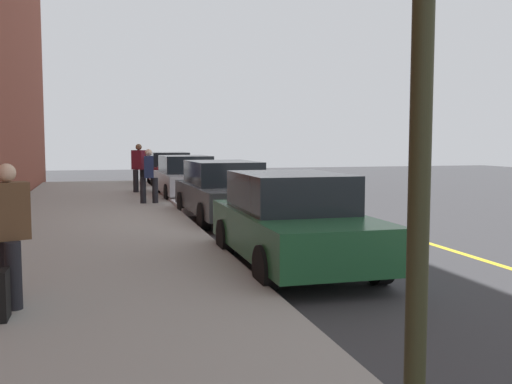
{
  "coord_description": "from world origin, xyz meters",
  "views": [
    {
      "loc": [
        14.32,
        -3.09,
        2.03
      ],
      "look_at": [
        1.94,
        0.23,
        0.91
      ],
      "focal_mm": 40.95,
      "sensor_mm": 36.0,
      "label": 1
    }
  ],
  "objects": [
    {
      "name": "snow_bank_curb",
      "position": [
        -4.07,
        -0.7,
        0.11
      ],
      "size": [
        5.71,
        0.56,
        0.22
      ],
      "primitive_type": "cube",
      "color": "white",
      "rests_on": "ground"
    },
    {
      "name": "pedestrian_burgundy_coat",
      "position": [
        -7.61,
        -1.68,
        1.09
      ],
      "size": [
        0.55,
        0.55,
        1.77
      ],
      "color": "black",
      "rests_on": "sidewalk"
    },
    {
      "name": "parked_car_silver",
      "position": [
        -6.12,
        -0.15,
        0.76
      ],
      "size": [
        4.49,
        1.99,
        1.51
      ],
      "color": "black",
      "rests_on": "ground"
    },
    {
      "name": "ground_plane",
      "position": [
        0.0,
        0.0,
        0.0
      ],
      "size": [
        56.0,
        56.0,
        0.0
      ],
      "primitive_type": "plane",
      "color": "#333335"
    },
    {
      "name": "pedestrian_brown_coat",
      "position": [
        7.27,
        -4.11,
        1.02
      ],
      "size": [
        0.52,
        0.51,
        1.63
      ],
      "color": "black",
      "rests_on": "sidewalk"
    },
    {
      "name": "parked_car_green",
      "position": [
        5.52,
        -0.12,
        0.76
      ],
      "size": [
        4.26,
        1.91,
        1.51
      ],
      "color": "black",
      "rests_on": "ground"
    },
    {
      "name": "sidewalk",
      "position": [
        0.0,
        -3.3,
        0.07
      ],
      "size": [
        28.0,
        4.6,
        0.15
      ],
      "primitive_type": "cube",
      "color": "gray",
      "rests_on": "ground"
    },
    {
      "name": "pedestrian_navy_coat",
      "position": [
        -3.52,
        -1.65,
        1.02
      ],
      "size": [
        0.46,
        0.54,
        1.64
      ],
      "color": "black",
      "rests_on": "sidewalk"
    },
    {
      "name": "lane_stripe_centre",
      "position": [
        0.0,
        3.2,
        0.0
      ],
      "size": [
        28.0,
        0.14,
        0.01
      ],
      "primitive_type": "cube",
      "color": "gold",
      "rests_on": "ground"
    },
    {
      "name": "parked_car_maroon",
      "position": [
        -12.25,
        -0.0,
        0.76
      ],
      "size": [
        4.19,
        1.95,
        1.51
      ],
      "color": "black",
      "rests_on": "ground"
    },
    {
      "name": "parked_car_charcoal",
      "position": [
        -0.22,
        -0.03,
        0.76
      ],
      "size": [
        4.69,
        2.0,
        1.51
      ],
      "color": "black",
      "rests_on": "ground"
    }
  ]
}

